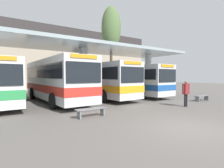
{
  "coord_description": "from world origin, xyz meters",
  "views": [
    {
      "loc": [
        -6.49,
        -4.09,
        2.11
      ],
      "look_at": [
        0.0,
        5.46,
        1.6
      ],
      "focal_mm": 28.0,
      "sensor_mm": 36.0,
      "label": 1
    }
  ],
  "objects_px": {
    "transit_bus_center_bay": "(55,79)",
    "waiting_bench_near_pillar": "(202,97)",
    "pedestrian_waiting": "(186,91)",
    "transit_bus_far_right_bay": "(128,79)",
    "poplar_tree_behind_left": "(111,29)",
    "waiting_bench_mid_platform": "(91,111)",
    "transit_bus_right_bay": "(95,79)"
  },
  "relations": [
    {
      "from": "pedestrian_waiting",
      "to": "waiting_bench_mid_platform",
      "type": "bearing_deg",
      "value": 174.03
    },
    {
      "from": "transit_bus_center_bay",
      "to": "waiting_bench_near_pillar",
      "type": "height_order",
      "value": "transit_bus_center_bay"
    },
    {
      "from": "transit_bus_center_bay",
      "to": "waiting_bench_near_pillar",
      "type": "bearing_deg",
      "value": 146.0
    },
    {
      "from": "waiting_bench_near_pillar",
      "to": "waiting_bench_mid_platform",
      "type": "bearing_deg",
      "value": 180.0
    },
    {
      "from": "transit_bus_right_bay",
      "to": "transit_bus_far_right_bay",
      "type": "xyz_separation_m",
      "value": [
        3.99,
        -0.29,
        -0.05
      ]
    },
    {
      "from": "transit_bus_far_right_bay",
      "to": "poplar_tree_behind_left",
      "type": "bearing_deg",
      "value": -104.88
    },
    {
      "from": "transit_bus_right_bay",
      "to": "poplar_tree_behind_left",
      "type": "bearing_deg",
      "value": -139.14
    },
    {
      "from": "waiting_bench_near_pillar",
      "to": "waiting_bench_mid_platform",
      "type": "xyz_separation_m",
      "value": [
        -10.64,
        0.0,
        -0.01
      ]
    },
    {
      "from": "waiting_bench_mid_platform",
      "to": "transit_bus_right_bay",
      "type": "bearing_deg",
      "value": 60.29
    },
    {
      "from": "transit_bus_center_bay",
      "to": "waiting_bench_mid_platform",
      "type": "relative_size",
      "value": 6.39
    },
    {
      "from": "waiting_bench_mid_platform",
      "to": "pedestrian_waiting",
      "type": "xyz_separation_m",
      "value": [
        6.87,
        -0.91,
        0.76
      ]
    },
    {
      "from": "pedestrian_waiting",
      "to": "poplar_tree_behind_left",
      "type": "height_order",
      "value": "poplar_tree_behind_left"
    },
    {
      "from": "waiting_bench_near_pillar",
      "to": "poplar_tree_behind_left",
      "type": "height_order",
      "value": "poplar_tree_behind_left"
    },
    {
      "from": "pedestrian_waiting",
      "to": "poplar_tree_behind_left",
      "type": "bearing_deg",
      "value": 80.41
    },
    {
      "from": "transit_bus_center_bay",
      "to": "waiting_bench_mid_platform",
      "type": "height_order",
      "value": "transit_bus_center_bay"
    },
    {
      "from": "transit_bus_center_bay",
      "to": "poplar_tree_behind_left",
      "type": "distance_m",
      "value": 12.78
    },
    {
      "from": "transit_bus_center_bay",
      "to": "poplar_tree_behind_left",
      "type": "height_order",
      "value": "poplar_tree_behind_left"
    },
    {
      "from": "waiting_bench_mid_platform",
      "to": "poplar_tree_behind_left",
      "type": "xyz_separation_m",
      "value": [
        9.46,
        12.21,
        8.32
      ]
    },
    {
      "from": "transit_bus_center_bay",
      "to": "transit_bus_far_right_bay",
      "type": "distance_m",
      "value": 8.06
    },
    {
      "from": "waiting_bench_mid_platform",
      "to": "pedestrian_waiting",
      "type": "relative_size",
      "value": 0.93
    },
    {
      "from": "transit_bus_right_bay",
      "to": "waiting_bench_near_pillar",
      "type": "bearing_deg",
      "value": 129.39
    },
    {
      "from": "waiting_bench_near_pillar",
      "to": "poplar_tree_behind_left",
      "type": "xyz_separation_m",
      "value": [
        -1.19,
        12.21,
        8.31
      ]
    },
    {
      "from": "transit_bus_right_bay",
      "to": "waiting_bench_mid_platform",
      "type": "relative_size",
      "value": 6.73
    },
    {
      "from": "transit_bus_right_bay",
      "to": "transit_bus_center_bay",
      "type": "bearing_deg",
      "value": 7.7
    },
    {
      "from": "transit_bus_far_right_bay",
      "to": "poplar_tree_behind_left",
      "type": "distance_m",
      "value": 8.7
    },
    {
      "from": "transit_bus_far_right_bay",
      "to": "pedestrian_waiting",
      "type": "bearing_deg",
      "value": 79.68
    },
    {
      "from": "waiting_bench_near_pillar",
      "to": "waiting_bench_mid_platform",
      "type": "relative_size",
      "value": 1.1
    },
    {
      "from": "pedestrian_waiting",
      "to": "waiting_bench_near_pillar",
      "type": "bearing_deg",
      "value": 15.1
    },
    {
      "from": "poplar_tree_behind_left",
      "to": "waiting_bench_mid_platform",
      "type": "bearing_deg",
      "value": -127.76
    },
    {
      "from": "poplar_tree_behind_left",
      "to": "waiting_bench_near_pillar",
      "type": "bearing_deg",
      "value": -84.44
    },
    {
      "from": "waiting_bench_near_pillar",
      "to": "pedestrian_waiting",
      "type": "relative_size",
      "value": 1.02
    },
    {
      "from": "transit_bus_right_bay",
      "to": "waiting_bench_mid_platform",
      "type": "xyz_separation_m",
      "value": [
        -4.2,
        -7.35,
        -1.47
      ]
    }
  ]
}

